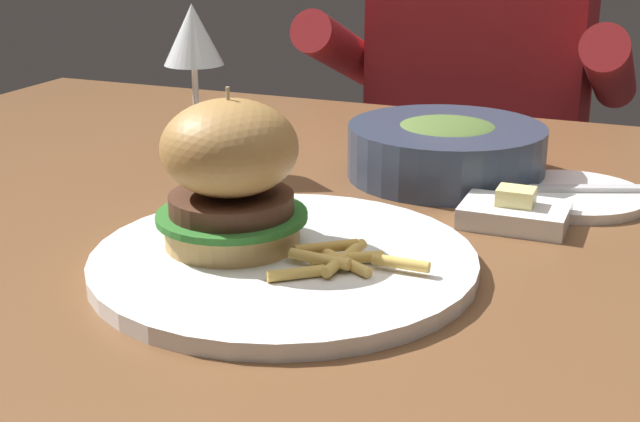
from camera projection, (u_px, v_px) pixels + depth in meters
name	position (u px, v px, depth m)	size (l,w,h in m)	color
dining_table	(324.00, 280.00, 0.92)	(1.35, 0.94, 0.74)	brown
main_plate	(284.00, 261.00, 0.73)	(0.32, 0.32, 0.01)	white
burger_sandwich	(230.00, 173.00, 0.73)	(0.13, 0.13, 0.13)	tan
fries_pile	(340.00, 260.00, 0.70)	(0.11, 0.09, 0.01)	#EABC5B
wine_glass	(193.00, 44.00, 0.96)	(0.07, 0.07, 0.18)	silver
bread_plate	(571.00, 195.00, 0.90)	(0.15, 0.15, 0.01)	white
table_knife	(523.00, 187.00, 0.90)	(0.19, 0.09, 0.01)	silver
butter_dish	(515.00, 213.00, 0.83)	(0.10, 0.07, 0.04)	white
soup_bowl	(446.00, 149.00, 0.97)	(0.22, 0.22, 0.06)	#2D384C
diner_person	(474.00, 175.00, 1.60)	(0.51, 0.36, 1.18)	#282833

